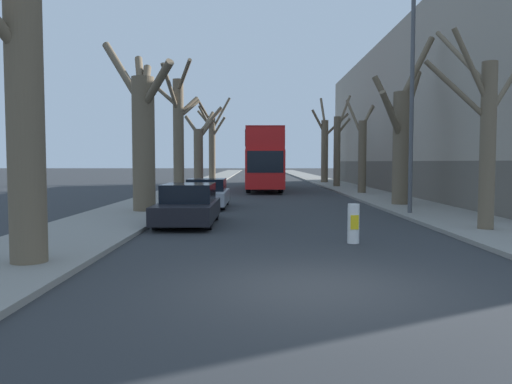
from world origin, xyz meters
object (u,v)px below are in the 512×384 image
object	(u,v)px
street_tree_left_2	(177,130)
street_tree_right_2	(362,151)
street_tree_left_0	(20,53)
double_decker_bus	(263,157)
parked_car_0	(188,205)
street_tree_right_3	(337,148)
street_tree_left_1	(142,133)
traffic_bollard	(353,224)
street_tree_right_1	(401,138)
lamp_post	(409,83)
street_tree_left_3	(200,150)
parked_car_1	(206,194)
street_tree_right_0	(483,132)
street_tree_left_4	(211,143)
street_tree_right_4	(324,147)

from	to	relation	value
street_tree_left_2	street_tree_right_2	bearing A→B (deg)	12.59
street_tree_left_0	double_decker_bus	xyz separation A→B (m)	(5.02, 26.91, -1.66)
double_decker_bus	parked_car_0	size ratio (longest dim) A/B	2.70
street_tree_left_2	street_tree_right_3	bearing A→B (deg)	44.15
street_tree_left_1	traffic_bollard	distance (m)	10.50
street_tree_left_1	street_tree_right_2	world-z (taller)	street_tree_left_1
street_tree_left_2	street_tree_right_1	world-z (taller)	street_tree_right_1
street_tree_left_2	lamp_post	size ratio (longest dim) A/B	0.84
street_tree_left_1	street_tree_left_3	distance (m)	20.25
street_tree_left_3	parked_car_1	distance (m)	17.88
street_tree_right_0	street_tree_right_3	world-z (taller)	street_tree_right_3
street_tree_left_0	parked_car_1	distance (m)	13.69
street_tree_left_4	lamp_post	size ratio (longest dim) A/B	0.93
double_decker_bus	parked_car_1	distance (m)	14.25
street_tree_left_3	street_tree_left_4	size ratio (longest dim) A/B	0.77
street_tree_left_2	street_tree_left_0	bearing A→B (deg)	-89.81
street_tree_left_1	traffic_bollard	xyz separation A→B (m)	(6.98, -7.36, -2.72)
street_tree_left_0	street_tree_right_1	world-z (taller)	street_tree_left_0
double_decker_bus	traffic_bollard	distance (m)	24.04
double_decker_bus	street_tree_left_3	bearing A→B (deg)	143.63
parked_car_1	lamp_post	distance (m)	9.86
street_tree_right_0	street_tree_right_2	bearing A→B (deg)	89.76
street_tree_left_2	street_tree_right_0	bearing A→B (deg)	-52.33
parked_car_1	traffic_bollard	bearing A→B (deg)	-64.84
street_tree_right_0	parked_car_0	xyz separation A→B (m)	(-8.88, 1.87, -2.31)
lamp_post	street_tree_right_1	bearing A→B (deg)	77.27
street_tree_left_0	lamp_post	distance (m)	13.95
street_tree_left_2	street_tree_right_2	world-z (taller)	street_tree_left_2
street_tree_left_3	lamp_post	bearing A→B (deg)	-64.15
street_tree_left_1	street_tree_left_3	xyz separation A→B (m)	(0.02, 20.25, -0.19)
street_tree_right_1	traffic_bollard	xyz separation A→B (m)	(-4.22, -10.40, -2.67)
street_tree_left_0	lamp_post	xyz separation A→B (m)	(10.24, 9.42, 0.92)
street_tree_right_4	street_tree_left_3	bearing A→B (deg)	-146.24
street_tree_right_4	double_decker_bus	xyz separation A→B (m)	(-5.99, -11.10, -1.03)
street_tree_left_2	parked_car_0	world-z (taller)	street_tree_left_2
street_tree_left_1	street_tree_left_3	size ratio (longest dim) A/B	1.08
street_tree_left_0	parked_car_1	size ratio (longest dim) A/B	2.11
street_tree_right_0	street_tree_right_2	size ratio (longest dim) A/B	1.07
street_tree_right_1	street_tree_right_2	distance (m)	8.56
street_tree_right_3	street_tree_right_0	bearing A→B (deg)	-89.65
parked_car_0	street_tree_left_0	bearing A→B (deg)	-107.75
street_tree_right_0	street_tree_right_4	world-z (taller)	street_tree_right_4
parked_car_0	parked_car_1	xyz separation A→B (m)	(0.00, 6.17, -0.01)
street_tree_left_1	street_tree_right_4	bearing A→B (deg)	68.18
street_tree_left_2	double_decker_bus	bearing A→B (deg)	55.68
street_tree_left_4	street_tree_right_2	distance (m)	21.40
street_tree_left_4	street_tree_right_2	xyz separation A→B (m)	(11.09, -18.26, -1.15)
street_tree_right_0	street_tree_right_3	distance (m)	25.11
street_tree_left_3	street_tree_right_1	bearing A→B (deg)	-57.00
street_tree_left_1	street_tree_left_2	xyz separation A→B (m)	(-0.01, 9.08, 0.66)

